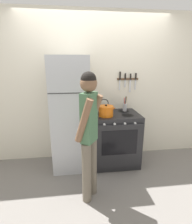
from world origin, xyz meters
TOP-DOWN VIEW (x-y plane):
  - ground_plane at (0.00, 0.00)m, footprint 14.00×14.00m
  - wall_back at (0.00, 0.03)m, footprint 10.00×0.06m
  - refrigerator at (-0.44, -0.30)m, footprint 0.59×0.63m
  - stove_range at (0.30, -0.33)m, footprint 0.79×0.65m
  - dutch_oven_pot at (0.12, -0.43)m, footprint 0.28×0.24m
  - tea_kettle at (0.14, -0.18)m, footprint 0.25×0.20m
  - utensil_jar at (0.50, -0.18)m, footprint 0.07×0.07m
  - person at (-0.20, -1.09)m, footprint 0.38×0.40m
  - wall_knife_strip at (0.58, -0.02)m, footprint 0.38×0.03m

SIDE VIEW (x-z plane):
  - ground_plane at x=0.00m, z-range 0.00..0.00m
  - stove_range at x=0.30m, z-range 0.01..0.91m
  - refrigerator at x=-0.44m, z-range 0.00..1.82m
  - person at x=-0.20m, z-range 0.11..1.74m
  - tea_kettle at x=0.14m, z-range 0.85..1.08m
  - utensil_jar at x=0.50m, z-range 0.85..1.11m
  - dutch_oven_pot at x=0.12m, z-range 0.89..1.08m
  - wall_back at x=0.00m, z-range 0.00..2.55m
  - wall_knife_strip at x=0.58m, z-range 1.26..1.62m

